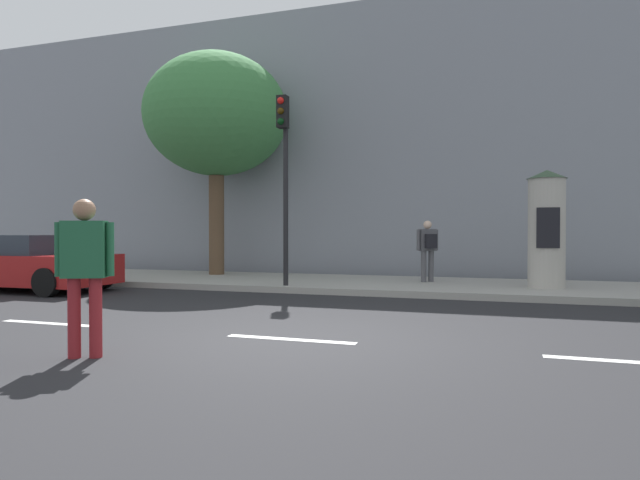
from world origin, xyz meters
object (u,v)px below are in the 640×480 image
Objects in this scene: parked_car_dark at (23,263)px; pedestrian_with_bag at (85,262)px; poster_column at (547,228)px; traffic_light at (284,159)px; street_tree at (216,116)px; pedestrian_in_light_jacket at (428,246)px.

pedestrian_with_bag is at bearing -38.83° from parked_car_dark.
poster_column is 1.49× the size of pedestrian_with_bag.
traffic_light reaches higher than poster_column.
poster_column is 0.62× the size of parked_car_dark.
street_tree is 7.44m from pedestrian_in_light_jacket.
poster_column is at bearing 14.53° from parked_car_dark.
traffic_light is 0.67× the size of street_tree.
street_tree is at bearing 141.04° from traffic_light.
traffic_light is 2.85× the size of pedestrian_in_light_jacket.
traffic_light is 2.48× the size of pedestrian_with_bag.
poster_column is at bearing -7.35° from street_tree.
parked_car_dark is at bearing -164.96° from traffic_light.
poster_column is 2.86m from pedestrian_in_light_jacket.
street_tree is 4.23× the size of pedestrian_in_light_jacket.
poster_column is 1.72× the size of pedestrian_in_light_jacket.
street_tree is at bearing 172.65° from poster_column.
pedestrian_with_bag is 0.41× the size of parked_car_dark.
street_tree is (-3.25, 2.63, 1.77)m from traffic_light.
pedestrian_in_light_jacket is (6.35, -0.55, -3.83)m from street_tree.
pedestrian_in_light_jacket reaches higher than parked_car_dark.
parked_car_dark is (-6.16, -1.66, -2.48)m from traffic_light.
street_tree is 10.92m from pedestrian_with_bag.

